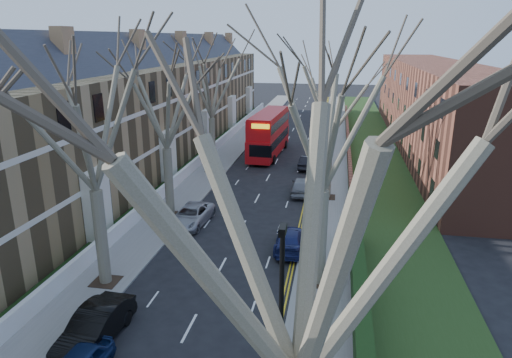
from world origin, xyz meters
The scene contains 20 objects.
pavement_left centered at (-6.00, 39.00, 0.06)m, with size 3.00×102.00×0.12m, color slate.
pavement_right centered at (6.00, 39.00, 0.06)m, with size 3.00×102.00×0.12m, color slate.
terrace_left centered at (-13.65, 31.00, 5.53)m, with size 9.70×78.00×13.60m.
flats_right centered at (17.46, 43.00, 4.98)m, with size 13.97×54.00×10.00m.
wall_hedge_right centered at (7.70, 2.00, 1.12)m, with size 0.70×24.00×1.80m.
front_wall_left centered at (-7.65, 31.00, 0.62)m, with size 0.30×78.00×1.00m.
grass_verge_right centered at (10.50, 39.00, 0.15)m, with size 6.00×102.00×0.06m.
lamp_post centered at (5.00, -3.50, 4.57)m, with size 0.18×0.50×8.11m.
tree_left_mid centered at (-5.70, 6.00, 9.56)m, with size 10.50×10.50×14.71m.
tree_left_far centered at (-5.70, 16.00, 9.24)m, with size 10.15×10.15×14.22m.
tree_left_dist centered at (-5.70, 28.00, 9.56)m, with size 10.50×10.50×14.71m.
tree_right_near centered at (5.70, -6.00, 9.86)m, with size 10.85×10.85×15.20m.
tree_right_mid centered at (5.70, 8.00, 9.56)m, with size 10.50×10.50×14.71m.
tree_right_far centered at (5.70, 22.00, 9.24)m, with size 10.15×10.15×14.22m.
double_decker_bus centered at (-1.26, 35.68, 2.35)m, with size 3.37×11.56×4.76m.
car_left_mid centered at (-3.70, 1.32, 0.77)m, with size 1.63×4.69×1.54m, color black.
car_left_far centered at (-3.68, 14.75, 0.67)m, with size 2.22×4.82×1.34m, color #9F9EA3.
car_right_near centered at (3.70, 12.03, 0.65)m, with size 1.81×4.45×1.29m, color navy.
car_right_mid centered at (3.52, 22.81, 0.74)m, with size 1.74×4.32×1.47m, color gray.
car_right_far centered at (3.51, 30.80, 0.66)m, with size 1.39×3.99×1.31m, color black.
Camera 1 is at (6.23, -14.20, 12.84)m, focal length 32.00 mm.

